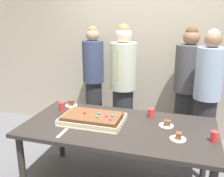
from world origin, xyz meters
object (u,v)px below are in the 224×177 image
(cake_server_utensil, at_px, (62,133))
(drink_cup_middle, at_px, (214,137))
(person_striped_tie_right, at_px, (187,87))
(sheet_cake, at_px, (93,118))
(person_green_shirt_behind, at_px, (123,87))
(person_far_right_suit, at_px, (93,80))
(drink_cup_nearest, at_px, (62,106))
(drink_cup_far_end, at_px, (151,113))
(plated_slice_near_left, at_px, (167,124))
(plated_slice_far_left, at_px, (71,104))
(plated_slice_near_right, at_px, (178,137))
(party_table, at_px, (118,132))
(person_serving_front, at_px, (207,97))

(cake_server_utensil, bearing_deg, drink_cup_middle, 10.20)
(person_striped_tie_right, bearing_deg, sheet_cake, 0.02)
(person_green_shirt_behind, bearing_deg, drink_cup_middle, 55.37)
(person_far_right_suit, bearing_deg, person_striped_tie_right, 70.95)
(drink_cup_nearest, height_order, cake_server_utensil, drink_cup_nearest)
(person_green_shirt_behind, bearing_deg, drink_cup_far_end, 46.15)
(plated_slice_near_left, bearing_deg, drink_cup_nearest, 175.60)
(plated_slice_far_left, bearing_deg, person_striped_tie_right, 31.45)
(plated_slice_near_right, distance_m, person_green_shirt_behind, 1.31)
(plated_slice_far_left, bearing_deg, cake_server_utensil, -71.20)
(drink_cup_middle, bearing_deg, drink_cup_nearest, 169.69)
(party_table, bearing_deg, plated_slice_near_left, 14.96)
(sheet_cake, distance_m, plated_slice_near_right, 0.91)
(person_striped_tie_right, bearing_deg, party_table, 9.49)
(person_serving_front, bearing_deg, plated_slice_near_left, 24.49)
(plated_slice_near_left, distance_m, person_serving_front, 0.83)
(drink_cup_far_end, distance_m, person_serving_front, 0.80)
(plated_slice_near_right, height_order, drink_cup_nearest, drink_cup_nearest)
(party_table, xyz_separation_m, person_far_right_suit, (-0.73, 1.21, 0.21))
(plated_slice_near_left, height_order, drink_cup_middle, drink_cup_middle)
(drink_cup_far_end, bearing_deg, plated_slice_near_right, -54.90)
(drink_cup_nearest, bearing_deg, drink_cup_middle, -10.31)
(drink_cup_far_end, relative_size, person_serving_front, 0.06)
(drink_cup_nearest, xyz_separation_m, cake_server_utensil, (0.29, -0.56, -0.05))
(drink_cup_far_end, xyz_separation_m, person_far_right_suit, (-1.02, 0.89, 0.09))
(plated_slice_near_right, relative_size, drink_cup_middle, 1.50)
(plated_slice_near_left, height_order, person_striped_tie_right, person_striped_tie_right)
(drink_cup_far_end, relative_size, person_far_right_suit, 0.06)
(drink_cup_far_end, relative_size, cake_server_utensil, 0.50)
(person_far_right_suit, bearing_deg, drink_cup_middle, 31.83)
(person_green_shirt_behind, height_order, person_far_right_suit, person_green_shirt_behind)
(plated_slice_far_left, bearing_deg, person_green_shirt_behind, 42.87)
(party_table, distance_m, sheet_cake, 0.31)
(person_serving_front, height_order, person_striped_tie_right, person_striped_tie_right)
(plated_slice_far_left, relative_size, drink_cup_nearest, 1.50)
(party_table, relative_size, drink_cup_far_end, 19.83)
(drink_cup_middle, height_order, drink_cup_far_end, same)
(person_green_shirt_behind, bearing_deg, person_striped_tie_right, 119.00)
(drink_cup_nearest, bearing_deg, plated_slice_near_left, -4.40)
(plated_slice_far_left, distance_m, drink_cup_middle, 1.71)
(sheet_cake, xyz_separation_m, plated_slice_near_left, (0.77, 0.12, -0.02))
(plated_slice_near_right, bearing_deg, person_striped_tie_right, 87.96)
(person_green_shirt_behind, distance_m, person_far_right_suit, 0.63)
(sheet_cake, height_order, person_green_shirt_behind, person_green_shirt_behind)
(plated_slice_near_left, distance_m, person_green_shirt_behind, 1.02)
(party_table, distance_m, drink_cup_nearest, 0.81)
(drink_cup_nearest, distance_m, person_serving_front, 1.77)
(sheet_cake, relative_size, plated_slice_near_left, 4.43)
(drink_cup_far_end, distance_m, person_striped_tie_right, 0.99)
(person_serving_front, bearing_deg, drink_cup_nearest, -14.86)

